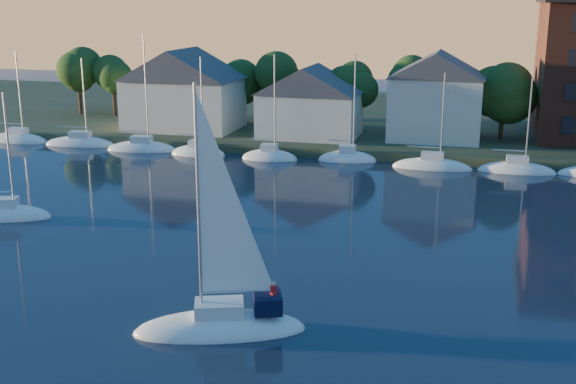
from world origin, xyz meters
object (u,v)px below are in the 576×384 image
at_px(clubhouse_west, 183,88).
at_px(hero_sailboat, 222,321).
at_px(clubhouse_centre, 310,101).
at_px(drifting_sailboat_left, 7,217).
at_px(clubhouse_east, 436,95).

distance_m(clubhouse_west, hero_sailboat, 54.96).
bearing_deg(clubhouse_centre, clubhouse_west, 176.42).
bearing_deg(clubhouse_west, drifting_sailboat_left, -89.50).
height_order(clubhouse_east, hero_sailboat, hero_sailboat).
relative_size(clubhouse_west, drifting_sailboat_left, 1.27).
relative_size(clubhouse_centre, clubhouse_east, 1.10).
distance_m(clubhouse_west, clubhouse_centre, 16.05).
bearing_deg(clubhouse_west, hero_sailboat, -65.02).
bearing_deg(drifting_sailboat_left, clubhouse_west, 70.55).
bearing_deg(drifting_sailboat_left, clubhouse_centre, 45.63).
height_order(clubhouse_east, drifting_sailboat_left, clubhouse_east).
bearing_deg(clubhouse_west, clubhouse_centre, -3.58).
height_order(clubhouse_west, clubhouse_east, clubhouse_east).
height_order(clubhouse_centre, drifting_sailboat_left, drifting_sailboat_left).
relative_size(clubhouse_east, hero_sailboat, 0.77).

